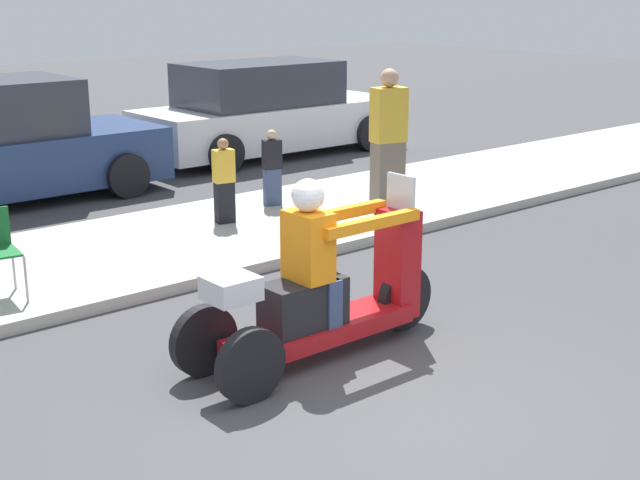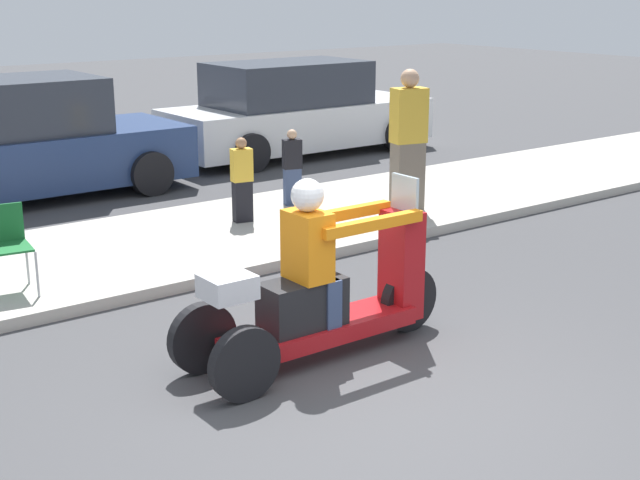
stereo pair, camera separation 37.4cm
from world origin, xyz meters
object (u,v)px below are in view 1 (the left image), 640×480
Objects in this scene: spectator_near_curb at (272,169)px; spectator_mid_group at (388,142)px; spectator_far_back at (224,182)px; parked_car_lot_far at (267,112)px; motorcycle_trike at (321,294)px.

spectator_mid_group is at bearing -46.33° from spectator_near_curb.
spectator_mid_group is at bearing -20.11° from spectator_far_back.
spectator_mid_group is 1.80× the size of spectator_near_curb.
spectator_near_curb is at bearing 19.26° from spectator_far_back.
spectator_mid_group is 4.82m from parked_car_lot_far.
motorcycle_trike is at bearing -140.87° from spectator_mid_group.
parked_car_lot_far is at bearing 47.42° from spectator_far_back.
motorcycle_trike is 4.66m from spectator_mid_group.
spectator_near_curb is (2.55, 4.02, 0.07)m from motorcycle_trike.
spectator_near_curb is 4.31m from parked_car_lot_far.
motorcycle_trike reaches higher than spectator_near_curb.
spectator_far_back is at bearing 159.89° from spectator_mid_group.
spectator_far_back is (1.56, 3.67, 0.09)m from motorcycle_trike.
motorcycle_trike is 2.45× the size of spectator_near_curb.
parked_car_lot_far reaches higher than spectator_near_curb.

